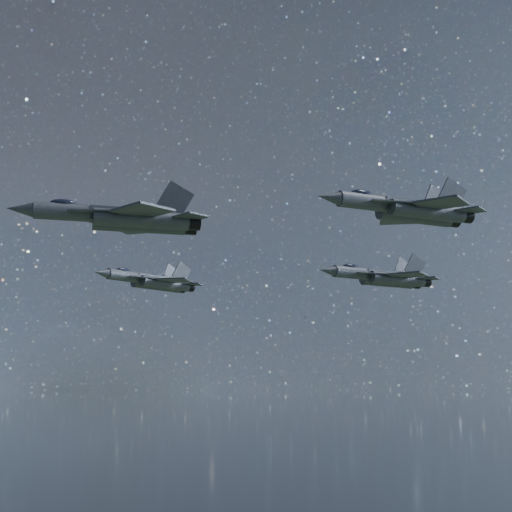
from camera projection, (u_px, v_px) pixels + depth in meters
jet_lead at (125, 218)px, 68.50m from camera, size 18.60×12.24×4.77m
jet_left at (153, 281)px, 90.99m from camera, size 15.48×10.77×3.89m
jet_right at (409, 209)px, 63.08m from camera, size 16.07×10.93×4.04m
jet_slot at (384, 277)px, 85.61m from camera, size 16.15×11.13×4.05m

